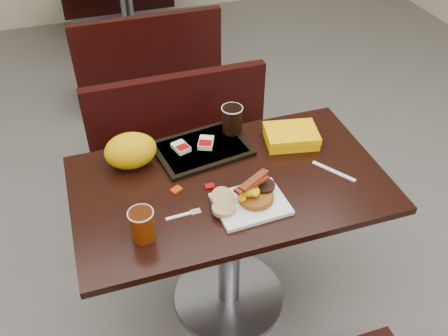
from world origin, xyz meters
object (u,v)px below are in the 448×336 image
object	(u,v)px
hashbrown_sleeve_left	(181,147)
bench_far_s	(145,54)
platter	(251,204)
tray	(202,149)
table_far	(128,14)
knife	(334,171)
fork	(178,216)
coffee_cup_far	(232,120)
table_near	(229,246)
paper_bag	(131,151)
bench_near_n	(188,153)
hashbrown_sleeve_right	(206,143)
clamshell	(291,136)
pancake_stack	(256,196)
coffee_cup_near	(142,225)

from	to	relation	value
hashbrown_sleeve_left	bench_far_s	bearing A→B (deg)	68.49
platter	tray	world-z (taller)	tray
table_far	knife	world-z (taller)	knife
fork	coffee_cup_far	world-z (taller)	coffee_cup_far
table_far	tray	xyz separation A→B (m)	(-0.05, -2.38, 0.38)
table_near	tray	bearing A→B (deg)	102.42
table_near	coffee_cup_far	bearing A→B (deg)	69.75
platter	paper_bag	world-z (taller)	paper_bag
bench_far_s	knife	bearing A→B (deg)	-78.34
table_near	bench_near_n	xyz separation A→B (m)	(0.00, 0.70, -0.02)
tray	hashbrown_sleeve_right	distance (m)	0.03
knife	clamshell	world-z (taller)	clamshell
bench_near_n	coffee_cup_far	bearing A→B (deg)	-75.50
pancake_stack	tray	bearing A→B (deg)	105.87
table_near	hashbrown_sleeve_right	size ratio (longest dim) A/B	15.05
table_far	paper_bag	distance (m)	2.45
hashbrown_sleeve_left	paper_bag	size ratio (longest dim) A/B	0.36
bench_far_s	tray	world-z (taller)	tray
table_far	coffee_cup_far	size ratio (longest dim) A/B	10.28
bench_far_s	pancake_stack	size ratio (longest dim) A/B	7.65
bench_near_n	coffee_cup_near	xyz separation A→B (m)	(-0.37, -0.88, 0.45)
hashbrown_sleeve_right	bench_near_n	bearing A→B (deg)	110.88
pancake_stack	hashbrown_sleeve_right	xyz separation A→B (m)	(-0.08, 0.37, -0.00)
platter	clamshell	bearing A→B (deg)	43.44
hashbrown_sleeve_left	tray	bearing A→B (deg)	-25.49
fork	hashbrown_sleeve_left	world-z (taller)	hashbrown_sleeve_left
bench_near_n	table_far	bearing A→B (deg)	90.00
coffee_cup_near	fork	xyz separation A→B (m)	(0.14, 0.06, -0.06)
coffee_cup_far	clamshell	bearing A→B (deg)	-30.52
table_near	hashbrown_sleeve_left	size ratio (longest dim) A/B	16.19
bench_near_n	coffee_cup_near	bearing A→B (deg)	-112.75
hashbrown_sleeve_left	hashbrown_sleeve_right	bearing A→B (deg)	-18.53
pancake_stack	fork	distance (m)	0.29
pancake_stack	fork	bearing A→B (deg)	176.65
bench_far_s	pancake_stack	world-z (taller)	pancake_stack
tray	coffee_cup_far	bearing A→B (deg)	15.59
bench_far_s	hashbrown_sleeve_right	world-z (taller)	hashbrown_sleeve_right
clamshell	tray	bearing A→B (deg)	-178.29
bench_near_n	pancake_stack	size ratio (longest dim) A/B	7.65
bench_far_s	coffee_cup_far	size ratio (longest dim) A/B	8.56
knife	coffee_cup_far	xyz separation A→B (m)	(-0.30, 0.36, 0.07)
hashbrown_sleeve_right	coffee_cup_far	distance (m)	0.15
paper_bag	bench_far_s	bearing A→B (deg)	78.68
fork	clamshell	world-z (taller)	clamshell
bench_near_n	platter	distance (m)	0.94
hashbrown_sleeve_right	coffee_cup_near	bearing A→B (deg)	-105.76
fork	clamshell	xyz separation A→B (m)	(0.56, 0.28, 0.03)
clamshell	paper_bag	world-z (taller)	paper_bag
bench_far_s	pancake_stack	xyz separation A→B (m)	(0.05, -2.04, 0.42)
table_near	paper_bag	size ratio (longest dim) A/B	5.83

